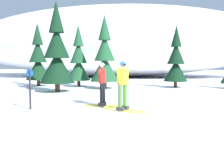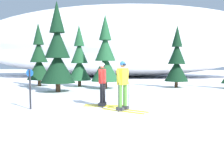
{
  "view_description": "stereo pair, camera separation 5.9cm",
  "coord_description": "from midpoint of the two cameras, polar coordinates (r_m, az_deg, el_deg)",
  "views": [
    {
      "loc": [
        2.15,
        -9.1,
        1.75
      ],
      "look_at": [
        0.62,
        0.49,
        0.95
      ],
      "focal_mm": 40.3,
      "sensor_mm": 36.0,
      "label": 1
    },
    {
      "loc": [
        2.21,
        -9.09,
        1.75
      ],
      "look_at": [
        0.62,
        0.49,
        0.95
      ],
      "focal_mm": 40.3,
      "sensor_mm": 36.0,
      "label": 2
    }
  ],
  "objects": [
    {
      "name": "skier_red_jacket",
      "position": [
        10.24,
        -1.99,
        0.12
      ],
      "size": [
        1.75,
        0.79,
        1.78
      ],
      "color": "gold",
      "rests_on": "ground"
    },
    {
      "name": "pine_tree_right",
      "position": [
        18.83,
        14.55,
        4.96
      ],
      "size": [
        1.74,
        1.74,
        4.5
      ],
      "color": "#47301E",
      "rests_on": "ground"
    },
    {
      "name": "trail_marker_post",
      "position": [
        10.02,
        -17.93,
        -0.59
      ],
      "size": [
        0.28,
        0.07,
        1.53
      ],
      "color": "black",
      "rests_on": "ground"
    },
    {
      "name": "pine_tree_far_left",
      "position": [
        20.22,
        -16.18,
        5.32
      ],
      "size": [
        1.87,
        1.87,
        4.86
      ],
      "color": "#47301E",
      "rests_on": "ground"
    },
    {
      "name": "pine_tree_center_right",
      "position": [
        17.38,
        -1.44,
        5.98
      ],
      "size": [
        1.97,
        1.97,
        5.1
      ],
      "color": "#47301E",
      "rests_on": "ground"
    },
    {
      "name": "skier_yellow_jacket",
      "position": [
        9.26,
        2.65,
        -0.14
      ],
      "size": [
        1.79,
        1.14,
        1.83
      ],
      "color": "gold",
      "rests_on": "ground"
    },
    {
      "name": "pine_tree_left",
      "position": [
        15.76,
        -12.16,
        6.63
      ],
      "size": [
        2.13,
        2.13,
        5.51
      ],
      "color": "#47301E",
      "rests_on": "ground"
    },
    {
      "name": "pine_tree_center_left",
      "position": [
        19.24,
        -7.34,
        5.26
      ],
      "size": [
        1.8,
        1.8,
        4.66
      ],
      "color": "#47301E",
      "rests_on": "ground"
    },
    {
      "name": "ground_plane",
      "position": [
        9.52,
        -4.01,
        -5.9
      ],
      "size": [
        120.0,
        120.0,
        0.0
      ],
      "primitive_type": "plane",
      "color": "white"
    },
    {
      "name": "snow_ridge_background",
      "position": [
        33.34,
        0.12,
        9.43
      ],
      "size": [
        39.07,
        17.58,
        8.98
      ],
      "primitive_type": "ellipsoid",
      "color": "white",
      "rests_on": "ground"
    }
  ]
}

